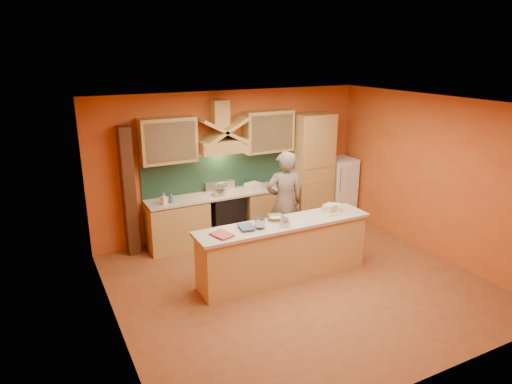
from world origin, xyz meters
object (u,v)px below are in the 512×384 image
stove (225,216)px  mixing_bowl (276,218)px  fridge (339,188)px  person (284,203)px  kitchen_scale (285,224)px

stove → mixing_bowl: (0.14, -1.74, 0.53)m
fridge → person: 2.27m
stove → person: bearing=-56.1°
person → mixing_bowl: size_ratio=6.86×
fridge → mixing_bowl: bearing=-145.9°
fridge → mixing_bowl: 3.11m
stove → mixing_bowl: size_ratio=3.31×
person → mixing_bowl: (-0.56, -0.69, 0.05)m
mixing_bowl → kitchen_scale: bearing=-94.4°
person → mixing_bowl: bearing=62.5°
kitchen_scale → mixing_bowl: 0.32m
stove → fridge: (2.70, 0.00, 0.20)m
stove → kitchen_scale: kitchen_scale is taller
person → mixing_bowl: 0.89m
fridge → kitchen_scale: size_ratio=11.42×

